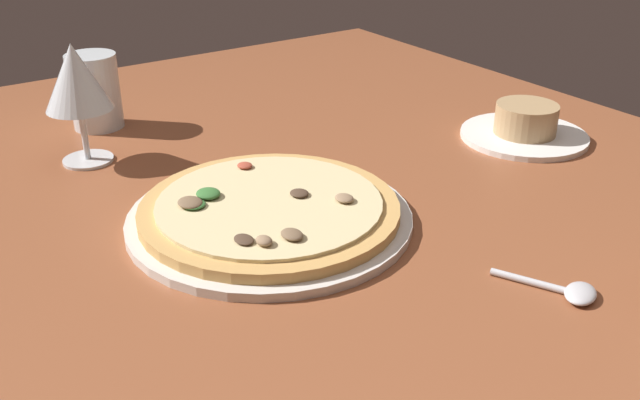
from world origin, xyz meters
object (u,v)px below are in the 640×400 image
Objects in this scene: pizza_main at (269,212)px; water_glass at (95,96)px; wine_glass_near at (76,81)px; ramekin_on_saucer at (525,126)px; spoon at (568,291)px.

water_glass is at bearing -172.28° from pizza_main.
wine_glass_near reaches higher than water_glass.
pizza_main is 2.90× the size of water_glass.
pizza_main is 1.77× the size of ramekin_on_saucer.
water_glass is (-39.56, -5.37, 3.43)cm from pizza_main.
ramekin_on_saucer is 39.49cm from spoon.
pizza_main reaches higher than spoon.
pizza_main is 40.07cm from water_glass.
ramekin_on_saucer is 60.13cm from wine_glass_near.
water_glass is at bearing -162.81° from spoon.
spoon is at bearing 25.39° from wine_glass_near.
ramekin_on_saucer reaches higher than spoon.
ramekin_on_saucer reaches higher than pizza_main.
pizza_main is 2.00× the size of wine_glass_near.
wine_glass_near is at bearing -154.61° from spoon.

